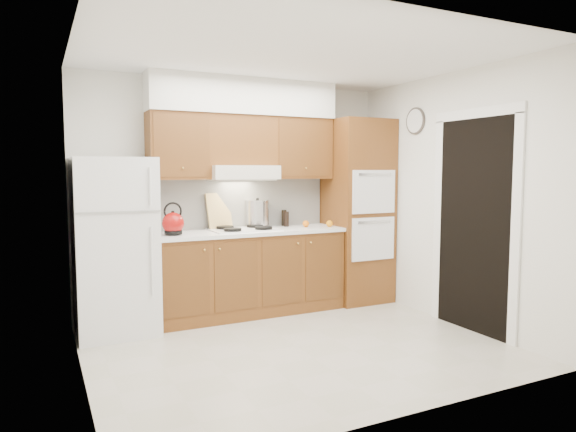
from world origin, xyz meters
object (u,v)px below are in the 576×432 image
object	(u,v)px
kettle	(173,223)
stock_pot	(258,213)
oven_cabinet	(357,211)
fridge	(115,246)

from	to	relation	value
kettle	stock_pot	bearing A→B (deg)	-5.39
kettle	stock_pot	world-z (taller)	stock_pot
kettle	stock_pot	distance (m)	1.09
oven_cabinet	stock_pot	xyz separation A→B (m)	(-1.23, 0.22, 0.01)
oven_cabinet	kettle	xyz separation A→B (m)	(-2.28, -0.06, -0.04)
fridge	kettle	world-z (taller)	fridge
oven_cabinet	fridge	bearing A→B (deg)	-179.30
fridge	stock_pot	world-z (taller)	fridge
fridge	stock_pot	bearing A→B (deg)	8.95
fridge	oven_cabinet	size ratio (longest dim) A/B	0.78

